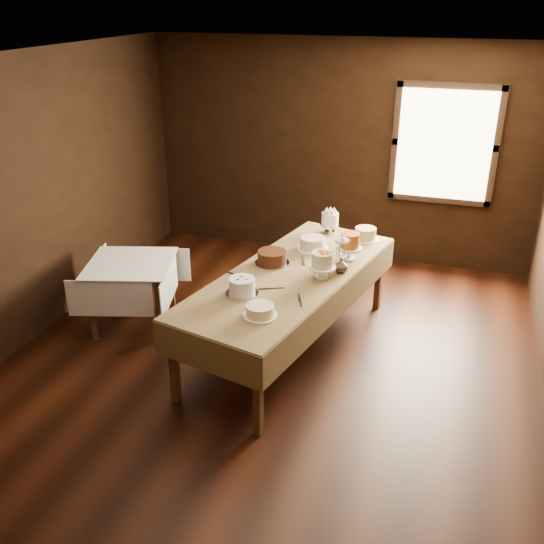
{
  "coord_description": "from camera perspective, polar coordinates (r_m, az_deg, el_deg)",
  "views": [
    {
      "loc": [
        1.52,
        -4.51,
        3.28
      ],
      "look_at": [
        0.0,
        0.2,
        0.95
      ],
      "focal_mm": 39.5,
      "sensor_mm": 36.0,
      "label": 1
    }
  ],
  "objects": [
    {
      "name": "floor",
      "position": [
        5.78,
        -0.62,
        -9.36
      ],
      "size": [
        5.0,
        6.0,
        0.01
      ],
      "primitive_type": "cube",
      "color": "black",
      "rests_on": "ground"
    },
    {
      "name": "ceiling",
      "position": [
        4.79,
        -0.78,
        19.44
      ],
      "size": [
        5.0,
        6.0,
        0.01
      ],
      "primitive_type": "cube",
      "color": "beige",
      "rests_on": "wall_back"
    },
    {
      "name": "wall_back",
      "position": [
        7.89,
        6.37,
        11.26
      ],
      "size": [
        5.0,
        0.02,
        2.8
      ],
      "primitive_type": "cube",
      "color": "black",
      "rests_on": "ground"
    },
    {
      "name": "wall_front",
      "position": [
        2.85,
        -21.25,
        -18.17
      ],
      "size": [
        5.0,
        0.02,
        2.8
      ],
      "primitive_type": "cube",
      "color": "black",
      "rests_on": "ground"
    },
    {
      "name": "wall_left",
      "position": [
        6.33,
        -22.81,
        5.92
      ],
      "size": [
        0.02,
        6.0,
        2.8
      ],
      "primitive_type": "cube",
      "color": "black",
      "rests_on": "ground"
    },
    {
      "name": "window",
      "position": [
        7.64,
        16.11,
        11.54
      ],
      "size": [
        1.1,
        0.05,
        1.3
      ],
      "primitive_type": "cube",
      "color": "#FFEABF",
      "rests_on": "wall_back"
    },
    {
      "name": "display_table",
      "position": [
        5.74,
        1.74,
        -0.71
      ],
      "size": [
        1.65,
        2.87,
        0.84
      ],
      "rotation": [
        0.0,
        0.0,
        -0.23
      ],
      "color": "#442C18",
      "rests_on": "ground"
    },
    {
      "name": "side_table",
      "position": [
        6.41,
        -13.32,
        0.19
      ],
      "size": [
        1.07,
        1.07,
        0.73
      ],
      "rotation": [
        0.0,
        0.0,
        0.28
      ],
      "color": "#442C18",
      "rests_on": "ground"
    },
    {
      "name": "cake_meringue",
      "position": [
        6.69,
        5.53,
        4.65
      ],
      "size": [
        0.22,
        0.22,
        0.24
      ],
      "color": "silver",
      "rests_on": "display_table"
    },
    {
      "name": "cake_speckled",
      "position": [
        6.55,
        8.9,
        3.58
      ],
      "size": [
        0.29,
        0.29,
        0.13
      ],
      "color": "white",
      "rests_on": "display_table"
    },
    {
      "name": "cake_lattice",
      "position": [
        6.24,
        3.89,
        2.67
      ],
      "size": [
        0.36,
        0.36,
        0.12
      ],
      "color": "white",
      "rests_on": "display_table"
    },
    {
      "name": "cake_caramel",
      "position": [
        6.01,
        7.4,
        2.31
      ],
      "size": [
        0.27,
        0.27,
        0.29
      ],
      "color": "white",
      "rests_on": "display_table"
    },
    {
      "name": "cake_chocolate",
      "position": [
        5.89,
        0.01,
        1.37
      ],
      "size": [
        0.35,
        0.35,
        0.13
      ],
      "color": "silver",
      "rests_on": "display_table"
    },
    {
      "name": "cake_flowers",
      "position": [
        5.6,
        4.8,
        0.55
      ],
      "size": [
        0.27,
        0.27,
        0.27
      ],
      "color": "white",
      "rests_on": "display_table"
    },
    {
      "name": "cake_swirl",
      "position": [
        5.3,
        -2.88,
        -1.39
      ],
      "size": [
        0.3,
        0.3,
        0.15
      ],
      "color": "silver",
      "rests_on": "display_table"
    },
    {
      "name": "cake_cream",
      "position": [
        4.95,
        -1.15,
        -3.74
      ],
      "size": [
        0.33,
        0.33,
        0.1
      ],
      "color": "white",
      "rests_on": "display_table"
    },
    {
      "name": "cake_server_a",
      "position": [
        5.41,
        0.42,
        -1.57
      ],
      "size": [
        0.23,
        0.12,
        0.01
      ],
      "primitive_type": "cube",
      "rotation": [
        0.0,
        0.0,
        0.42
      ],
      "color": "silver",
      "rests_on": "display_table"
    },
    {
      "name": "cake_server_b",
      "position": [
        5.18,
        2.74,
        -2.94
      ],
      "size": [
        0.11,
        0.23,
        0.01
      ],
      "primitive_type": "cube",
      "rotation": [
        0.0,
        0.0,
        -1.19
      ],
      "color": "silver",
      "rests_on": "display_table"
    },
    {
      "name": "cake_server_c",
      "position": [
        6.03,
        2.94,
        1.3
      ],
      "size": [
        0.1,
        0.23,
        0.01
      ],
      "primitive_type": "cube",
      "rotation": [
        0.0,
        0.0,
        1.91
      ],
      "color": "silver",
      "rests_on": "display_table"
    },
    {
      "name": "cake_server_e",
      "position": [
        5.65,
        -3.11,
        -0.42
      ],
      "size": [
        0.23,
        0.11,
        0.01
      ],
      "primitive_type": "cube",
      "rotation": [
        0.0,
        0.0,
        -0.37
      ],
      "color": "silver",
      "rests_on": "display_table"
    },
    {
      "name": "flower_vase",
      "position": [
        5.74,
        6.59,
        0.62
      ],
      "size": [
        0.16,
        0.16,
        0.14
      ],
      "primitive_type": "imported",
      "rotation": [
        0.0,
        0.0,
        4.89
      ],
      "color": "#2D2823",
      "rests_on": "display_table"
    },
    {
      "name": "flower_bouquet",
      "position": [
        5.66,
        6.69,
        2.38
      ],
      "size": [
        0.14,
        0.14,
        0.2
      ],
      "primitive_type": null,
      "color": "white",
      "rests_on": "flower_vase"
    }
  ]
}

